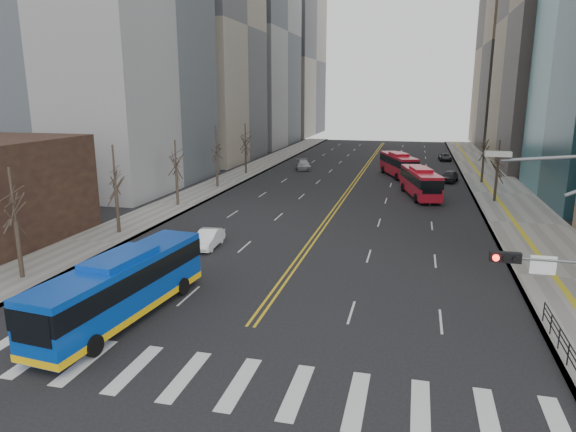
{
  "coord_description": "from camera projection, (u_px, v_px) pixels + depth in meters",
  "views": [
    {
      "loc": [
        7.57,
        -17.47,
        11.42
      ],
      "look_at": [
        0.05,
        12.64,
        3.94
      ],
      "focal_mm": 32.0,
      "sensor_mm": 36.0,
      "label": 1
    }
  ],
  "objects": [
    {
      "name": "sidewalk_right",
      "position": [
        502.0,
        193.0,
        59.25
      ],
      "size": [
        7.0,
        130.0,
        0.15
      ],
      "primitive_type": "cube",
      "color": "gray",
      "rests_on": "ground"
    },
    {
      "name": "red_bus_far",
      "position": [
        398.0,
        163.0,
        71.26
      ],
      "size": [
        5.74,
        10.62,
        3.32
      ],
      "color": "red",
      "rests_on": "ground"
    },
    {
      "name": "pedestrian_railing",
      "position": [
        559.0,
        335.0,
        23.04
      ],
      "size": [
        0.06,
        6.06,
        1.02
      ],
      "color": "black",
      "rests_on": "sidewalk_right"
    },
    {
      "name": "office_towers",
      "position": [
        375.0,
        10.0,
        79.92
      ],
      "size": [
        83.0,
        134.0,
        58.0
      ],
      "color": "gray",
      "rests_on": "ground"
    },
    {
      "name": "blue_bus",
      "position": [
        122.0,
        285.0,
        26.28
      ],
      "size": [
        3.62,
        12.04,
        3.46
      ],
      "color": "#0B3CAA",
      "rests_on": "ground"
    },
    {
      "name": "car_silver",
      "position": [
        303.0,
        165.0,
        78.17
      ],
      "size": [
        3.36,
        5.3,
        1.43
      ],
      "primitive_type": "imported",
      "rotation": [
        0.0,
        0.0,
        0.3
      ],
      "color": "#A7A8AC",
      "rests_on": "ground"
    },
    {
      "name": "street_trees",
      "position": [
        272.0,
        156.0,
        54.07
      ],
      "size": [
        35.2,
        47.2,
        7.6
      ],
      "color": "black",
      "rests_on": "ground"
    },
    {
      "name": "car_white",
      "position": [
        208.0,
        239.0,
        38.75
      ],
      "size": [
        1.65,
        4.16,
        1.34
      ],
      "primitive_type": "imported",
      "rotation": [
        0.0,
        0.0,
        0.06
      ],
      "color": "white",
      "rests_on": "ground"
    },
    {
      "name": "crosswalk",
      "position": [
        212.0,
        380.0,
        20.94
      ],
      "size": [
        26.7,
        4.0,
        0.01
      ],
      "color": "silver",
      "rests_on": "ground"
    },
    {
      "name": "centerline",
      "position": [
        360.0,
        175.0,
        72.81
      ],
      "size": [
        0.55,
        100.0,
        0.01
      ],
      "color": "gold",
      "rests_on": "ground"
    },
    {
      "name": "sidewalk_left",
      "position": [
        225.0,
        181.0,
        67.25
      ],
      "size": [
        5.0,
        130.0,
        0.15
      ],
      "primitive_type": "cube",
      "color": "gray",
      "rests_on": "ground"
    },
    {
      "name": "car_dark_mid",
      "position": [
        450.0,
        176.0,
        67.17
      ],
      "size": [
        2.7,
        4.66,
        1.49
      ],
      "primitive_type": "imported",
      "rotation": [
        0.0,
        0.0,
        -0.23
      ],
      "color": "black",
      "rests_on": "ground"
    },
    {
      "name": "ground",
      "position": [
        212.0,
        380.0,
        20.94
      ],
      "size": [
        220.0,
        220.0,
        0.0
      ],
      "primitive_type": "plane",
      "color": "black"
    },
    {
      "name": "red_bus_near",
      "position": [
        420.0,
        181.0,
        57.32
      ],
      "size": [
        4.73,
        10.62,
        3.3
      ],
      "color": "red",
      "rests_on": "ground"
    },
    {
      "name": "car_dark_far",
      "position": [
        445.0,
        157.0,
        88.27
      ],
      "size": [
        2.19,
        4.38,
        1.19
      ],
      "primitive_type": "imported",
      "rotation": [
        0.0,
        0.0,
        0.05
      ],
      "color": "black",
      "rests_on": "ground"
    }
  ]
}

